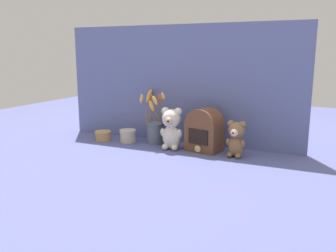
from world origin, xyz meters
TOP-DOWN VIEW (x-y plane):
  - ground_plane at (0.00, 0.00)m, footprint 4.00×4.00m
  - backdrop_wall at (0.00, 0.17)m, footprint 1.45×0.02m
  - teddy_bear_large at (0.03, -0.00)m, footprint 0.13×0.12m
  - teddy_bear_medium at (0.39, -0.01)m, footprint 0.10×0.10m
  - flower_vase at (-0.11, 0.07)m, footprint 0.19×0.18m
  - vintage_radio at (0.21, 0.04)m, footprint 0.20×0.16m
  - decorative_tin_tall at (-0.43, 0.01)m, footprint 0.10×0.10m
  - decorative_tin_short at (-0.27, 0.03)m, footprint 0.10×0.10m

SIDE VIEW (x-z plane):
  - ground_plane at x=0.00m, z-range 0.00..0.00m
  - decorative_tin_tall at x=-0.43m, z-range 0.00..0.06m
  - decorative_tin_short at x=-0.27m, z-range 0.00..0.08m
  - flower_vase at x=-0.11m, z-range -0.06..0.25m
  - teddy_bear_medium at x=0.39m, z-range 0.00..0.19m
  - vintage_radio at x=0.21m, z-range 0.00..0.23m
  - teddy_bear_large at x=0.03m, z-range 0.01..0.24m
  - backdrop_wall at x=0.00m, z-range 0.00..0.68m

